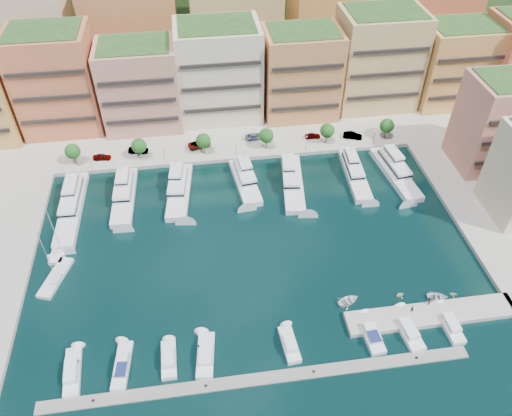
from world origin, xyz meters
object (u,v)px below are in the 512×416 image
at_px(yacht_2, 179,188).
at_px(sailboat_1, 56,278).
at_px(sailboat_2, 60,248).
at_px(yacht_3, 245,179).
at_px(cruiser_2, 169,360).
at_px(car_3, 255,136).
at_px(cruiser_5, 290,345).
at_px(tender_2, 437,297).
at_px(person_1, 429,301).
at_px(cruiser_0, 73,372).
at_px(lamppost_3, 306,140).
at_px(car_2, 199,144).
at_px(tender_1, 400,295).
at_px(person_0, 412,309).
at_px(cruiser_8, 407,330).
at_px(tree_2, 203,141).
at_px(car_1, 138,150).
at_px(lamppost_0, 89,159).
at_px(tree_4, 327,131).
at_px(tender_3, 453,294).
at_px(lamppost_4, 374,135).
at_px(yacht_0, 72,204).
at_px(lamppost_1, 164,152).
at_px(cruiser_9, 450,325).
at_px(tree_3, 266,136).
at_px(yacht_1, 124,194).
at_px(car_0, 102,157).
at_px(tree_5, 387,126).
at_px(yacht_6, 394,170).
at_px(car_4, 313,136).
at_px(tree_0, 73,151).
at_px(tree_1, 139,146).
at_px(yacht_5, 354,172).
at_px(lamppost_2, 236,146).
at_px(car_5, 353,136).
at_px(tender_0, 348,301).
at_px(cruiser_1, 122,366).

distance_m(yacht_2, sailboat_1, 34.15).
bearing_deg(sailboat_2, yacht_3, 21.66).
height_order(cruiser_2, car_3, car_3).
distance_m(cruiser_5, tender_2, 30.52).
bearing_deg(person_1, cruiser_0, -28.71).
distance_m(lamppost_3, car_2, 27.60).
height_order(tender_1, person_0, person_0).
distance_m(cruiser_8, sailboat_2, 70.93).
distance_m(tree_2, car_1, 17.15).
bearing_deg(sailboat_1, lamppost_3, 30.78).
relative_size(lamppost_0, cruiser_2, 0.58).
distance_m(tree_2, sailboat_1, 48.72).
distance_m(tree_4, tender_3, 53.08).
distance_m(lamppost_4, yacht_0, 76.30).
relative_size(lamppost_1, cruiser_5, 0.57).
distance_m(lamppost_0, tender_3, 87.33).
height_order(tree_2, lamppost_4, tree_2).
bearing_deg(cruiser_9, yacht_2, 136.52).
relative_size(tree_3, lamppost_3, 1.35).
bearing_deg(yacht_1, car_0, 113.00).
bearing_deg(cruiser_0, yacht_0, 97.08).
distance_m(tree_4, car_0, 57.71).
bearing_deg(yacht_0, lamppost_3, 13.27).
bearing_deg(car_3, tree_5, -101.50).
relative_size(tender_1, car_3, 0.32).
xyz_separation_m(lamppost_4, cruiser_0, (-69.80, -55.80, -3.28)).
bearing_deg(car_1, yacht_6, -95.77).
relative_size(car_2, car_4, 1.46).
bearing_deg(lamppost_3, tree_5, 5.97).
bearing_deg(sailboat_1, yacht_6, 16.29).
xyz_separation_m(cruiser_8, person_1, (5.62, 4.60, 1.39)).
distance_m(tree_0, tree_5, 80.00).
bearing_deg(lamppost_1, yacht_2, -73.82).
bearing_deg(car_1, car_0, 109.42).
bearing_deg(tender_2, yacht_3, 52.71).
relative_size(tree_1, yacht_6, 0.27).
bearing_deg(yacht_5, yacht_1, -179.76).
height_order(lamppost_2, car_4, lamppost_2).
bearing_deg(tree_0, tree_5, 0.00).
relative_size(cruiser_5, tender_1, 4.31).
relative_size(yacht_1, car_5, 4.00).
relative_size(lamppost_2, car_5, 0.84).
bearing_deg(tender_0, tree_3, -10.23).
bearing_deg(tree_2, tree_4, 0.00).
relative_size(cruiser_1, tender_2, 2.34).
distance_m(lamppost_2, car_3, 9.06).
height_order(yacht_1, tender_0, yacht_1).
height_order(tree_1, car_1, tree_1).
bearing_deg(car_4, tree_1, 95.52).
xyz_separation_m(tender_0, car_3, (-10.01, 54.65, 1.33)).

